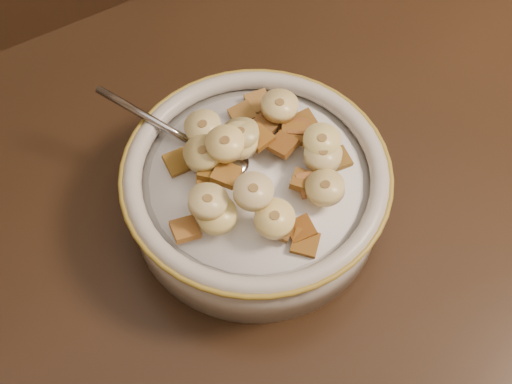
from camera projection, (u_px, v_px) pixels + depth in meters
chair at (320, 7)px, 1.08m from camera, size 0.56×0.56×1.05m
cereal_bowl at (256, 195)px, 0.61m from camera, size 0.21×0.21×0.05m
milk at (256, 178)px, 0.58m from camera, size 0.18×0.18×0.00m
spoon at (220, 159)px, 0.59m from camera, size 0.06×0.06×0.01m
cereal_square_0 at (293, 133)px, 0.59m from camera, size 0.03×0.03×0.01m
cereal_square_1 at (259, 138)px, 0.58m from camera, size 0.02×0.02×0.01m
cereal_square_2 at (178, 162)px, 0.58m from camera, size 0.02×0.02×0.01m
cereal_square_3 at (207, 126)px, 0.60m from camera, size 0.02×0.02×0.01m
cereal_square_4 at (305, 243)px, 0.55m from camera, size 0.03×0.03×0.01m
cereal_square_5 at (304, 123)px, 0.61m from camera, size 0.02×0.02×0.01m
cereal_square_6 at (325, 151)px, 0.59m from camera, size 0.03×0.02×0.01m
cereal_square_7 at (212, 170)px, 0.57m from camera, size 0.03×0.03×0.01m
cereal_square_8 at (283, 145)px, 0.58m from camera, size 0.03×0.03×0.01m
cereal_square_9 at (279, 227)px, 0.55m from camera, size 0.03×0.03×0.01m
cereal_square_10 at (185, 229)px, 0.55m from camera, size 0.02×0.02×0.01m
cereal_square_11 at (337, 159)px, 0.59m from camera, size 0.02×0.02×0.01m
cereal_square_12 at (209, 180)px, 0.57m from camera, size 0.03×0.03×0.01m
cereal_square_13 at (304, 181)px, 0.57m from camera, size 0.03×0.03×0.01m
cereal_square_14 at (297, 128)px, 0.60m from camera, size 0.03×0.03×0.01m
cereal_square_15 at (213, 137)px, 0.59m from camera, size 0.03×0.03×0.01m
cereal_square_16 at (310, 184)px, 0.57m from camera, size 0.02×0.02×0.01m
cereal_square_17 at (266, 124)px, 0.60m from camera, size 0.03×0.03×0.01m
cereal_square_18 at (243, 114)px, 0.61m from camera, size 0.02×0.02×0.01m
cereal_square_19 at (258, 102)px, 0.62m from camera, size 0.02×0.02×0.01m
cereal_square_20 at (277, 120)px, 0.61m from camera, size 0.03×0.03×0.01m
cereal_square_21 at (301, 230)px, 0.55m from camera, size 0.02×0.02×0.01m
cereal_square_22 at (226, 174)px, 0.56m from camera, size 0.03×0.03×0.01m
banana_slice_0 at (203, 127)px, 0.59m from camera, size 0.03×0.03×0.01m
banana_slice_1 at (203, 153)px, 0.57m from camera, size 0.04×0.04×0.01m
banana_slice_2 at (280, 106)px, 0.60m from camera, size 0.04×0.04×0.01m
banana_slice_3 at (325, 188)px, 0.56m from camera, size 0.04×0.04×0.02m
banana_slice_4 at (322, 141)px, 0.58m from camera, size 0.04×0.04×0.01m
banana_slice_5 at (253, 191)px, 0.54m from camera, size 0.04×0.04×0.01m
banana_slice_6 at (323, 155)px, 0.57m from camera, size 0.03×0.03×0.01m
banana_slice_7 at (240, 134)px, 0.57m from camera, size 0.04×0.04×0.02m
banana_slice_8 at (208, 202)px, 0.54m from camera, size 0.04×0.04×0.02m
banana_slice_9 at (239, 140)px, 0.57m from camera, size 0.04×0.04×0.01m
banana_slice_10 at (275, 219)px, 0.54m from camera, size 0.03×0.03×0.01m
banana_slice_11 at (225, 144)px, 0.56m from camera, size 0.04×0.04×0.01m
banana_slice_12 at (217, 215)px, 0.54m from camera, size 0.04×0.04×0.01m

